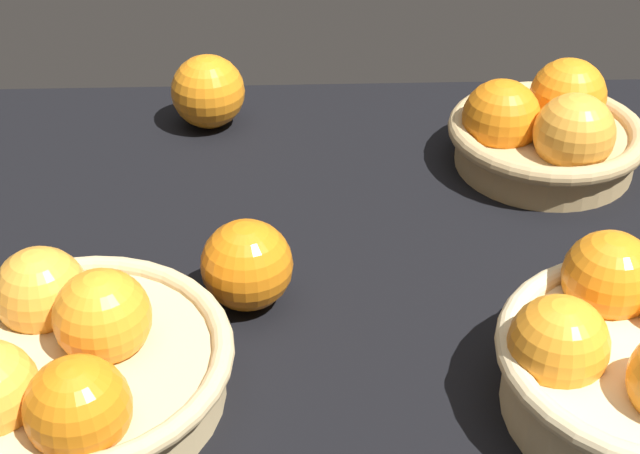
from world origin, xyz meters
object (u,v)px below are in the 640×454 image
loose_orange_front_gap (247,265)px  loose_orange_back_gap (208,91)px  basket_far_right (67,364)px  basket_near_left (546,131)px

loose_orange_front_gap → loose_orange_back_gap: loose_orange_back_gap is taller
loose_orange_front_gap → loose_orange_back_gap: size_ratio=0.95×
loose_orange_front_gap → loose_orange_back_gap: bearing=-80.9°
basket_far_right → basket_near_left: same height
loose_orange_back_gap → basket_far_right: bearing=79.9°
basket_far_right → loose_orange_front_gap: bearing=-138.3°
loose_orange_front_gap → basket_near_left: bearing=-144.2°
basket_far_right → basket_near_left: 55.54cm
basket_far_right → loose_orange_back_gap: 45.04cm
basket_near_left → loose_orange_back_gap: size_ratio=2.49×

